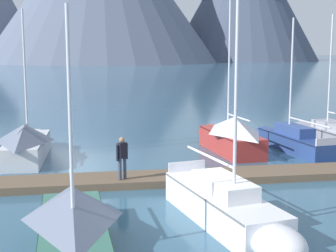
% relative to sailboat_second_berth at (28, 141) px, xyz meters
% --- Properties ---
extents(ground_plane, '(700.00, 700.00, 0.00)m').
position_rel_sailboat_second_berth_xyz_m(ground_plane, '(6.48, -9.47, -0.86)').
color(ground_plane, '#335B75').
extents(dock, '(24.04, 2.15, 0.30)m').
position_rel_sailboat_second_berth_xyz_m(dock, '(6.48, -5.47, -0.71)').
color(dock, brown).
rests_on(dock, ground).
extents(sailboat_second_berth, '(2.09, 6.89, 7.27)m').
position_rel_sailboat_second_berth_xyz_m(sailboat_second_berth, '(0.00, 0.00, 0.00)').
color(sailboat_second_berth, silver).
rests_on(sailboat_second_berth, ground).
extents(sailboat_mid_dock_port, '(2.20, 6.45, 6.51)m').
position_rel_sailboat_second_berth_xyz_m(sailboat_mid_dock_port, '(2.50, -11.88, -0.12)').
color(sailboat_mid_dock_port, '#336B56').
rests_on(sailboat_mid_dock_port, ground).
extents(sailboat_mid_dock_starboard, '(2.80, 7.11, 7.23)m').
position_rel_sailboat_second_berth_xyz_m(sailboat_mid_dock_starboard, '(7.13, -10.99, -0.24)').
color(sailboat_mid_dock_starboard, white).
rests_on(sailboat_mid_dock_starboard, ground).
extents(sailboat_far_berth, '(2.41, 6.63, 9.20)m').
position_rel_sailboat_second_berth_xyz_m(sailboat_far_berth, '(10.33, 0.08, 0.05)').
color(sailboat_far_berth, '#B2332D').
rests_on(sailboat_far_berth, ground).
extents(sailboat_outer_slip, '(2.17, 7.29, 6.99)m').
position_rel_sailboat_second_berth_xyz_m(sailboat_outer_slip, '(13.69, -0.03, -0.29)').
color(sailboat_outer_slip, navy).
rests_on(sailboat_outer_slip, ground).
extents(sailboat_end_of_dock, '(2.54, 7.52, 7.30)m').
position_rel_sailboat_second_berth_xyz_m(sailboat_end_of_dock, '(16.78, 1.42, -0.32)').
color(sailboat_end_of_dock, '#93939E').
rests_on(sailboat_end_of_dock, ground).
extents(person_on_dock, '(0.48, 0.41, 1.69)m').
position_rel_sailboat_second_berth_xyz_m(person_on_dock, '(4.26, -5.87, 0.41)').
color(person_on_dock, '#384256').
rests_on(person_on_dock, dock).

